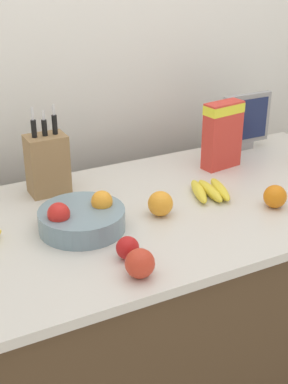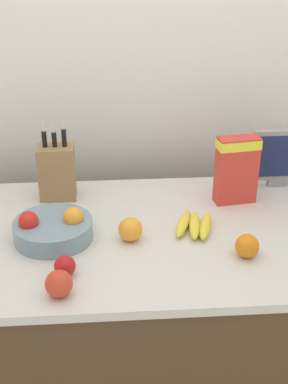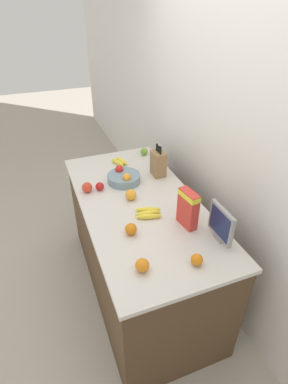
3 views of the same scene
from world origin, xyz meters
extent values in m
cube|color=silver|center=(0.00, 0.63, 1.30)|extent=(9.00, 0.06, 2.60)
cube|color=#4C3823|center=(0.00, 0.00, 0.45)|extent=(1.70, 0.81, 0.90)
cube|color=beige|center=(0.00, 0.00, 0.92)|extent=(1.73, 0.84, 0.03)
cube|color=#937047|center=(-0.31, 0.29, 1.04)|extent=(0.14, 0.10, 0.21)
cylinder|color=black|center=(-0.35, 0.29, 1.17)|extent=(0.02, 0.02, 0.06)
cube|color=silver|center=(-0.35, 0.29, 1.22)|extent=(0.01, 0.00, 0.04)
cylinder|color=black|center=(-0.31, 0.29, 1.17)|extent=(0.02, 0.02, 0.05)
cube|color=silver|center=(-0.31, 0.29, 1.21)|extent=(0.01, 0.00, 0.03)
cylinder|color=black|center=(-0.28, 0.29, 1.18)|extent=(0.02, 0.02, 0.07)
cube|color=silver|center=(-0.28, 0.29, 1.23)|extent=(0.01, 0.00, 0.04)
cube|color=gray|center=(0.56, 0.32, 0.95)|extent=(0.08, 0.03, 0.03)
cube|color=gray|center=(0.56, 0.32, 1.07)|extent=(0.23, 0.02, 0.21)
cube|color=#19234C|center=(0.56, 0.31, 1.07)|extent=(0.19, 0.00, 0.17)
cube|color=red|center=(0.36, 0.20, 1.06)|extent=(0.16, 0.09, 0.26)
cube|color=yellow|center=(0.36, 0.20, 1.17)|extent=(0.16, 0.09, 0.04)
cylinder|color=gray|center=(-0.31, -0.02, 0.96)|extent=(0.27, 0.27, 0.07)
sphere|color=orange|center=(-0.24, -0.01, 1.01)|extent=(0.07, 0.07, 0.07)
sphere|color=red|center=(-0.39, -0.03, 1.01)|extent=(0.07, 0.07, 0.07)
ellipsoid|color=yellow|center=(0.14, 0.01, 0.95)|extent=(0.09, 0.18, 0.04)
ellipsoid|color=yellow|center=(0.17, 0.00, 0.95)|extent=(0.06, 0.18, 0.04)
ellipsoid|color=yellow|center=(0.21, -0.01, 0.95)|extent=(0.08, 0.18, 0.04)
sphere|color=red|center=(-0.27, -0.33, 0.97)|extent=(0.08, 0.08, 0.08)
sphere|color=red|center=(-0.26, -0.23, 0.96)|extent=(0.07, 0.07, 0.07)
sphere|color=orange|center=(0.31, -0.17, 0.97)|extent=(0.08, 0.08, 0.08)
sphere|color=orange|center=(-0.05, -0.05, 0.97)|extent=(0.08, 0.08, 0.08)
camera|label=1|loc=(-0.81, -1.39, 1.74)|focal=50.00mm
camera|label=2|loc=(-0.11, -1.58, 1.90)|focal=50.00mm
camera|label=3|loc=(1.70, -0.61, 2.22)|focal=28.00mm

